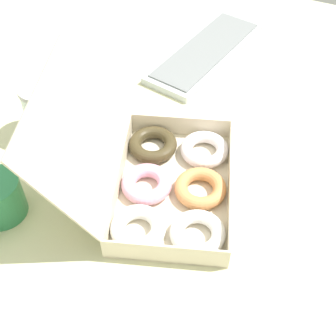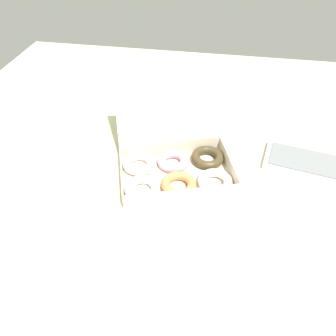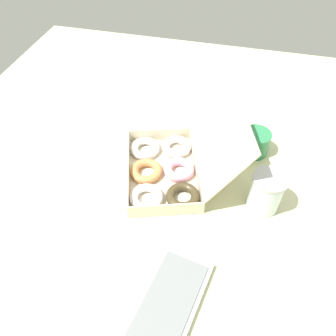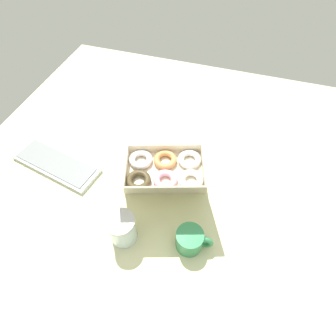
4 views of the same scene
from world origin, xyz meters
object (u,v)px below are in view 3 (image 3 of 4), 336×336
glass_jar (266,192)px  keyboard (157,328)px  coffee_mug (255,142)px  donut_box (169,167)px

glass_jar → keyboard: bearing=-27.5°
coffee_mug → glass_jar: 23.86cm
donut_box → glass_jar: bearing=79.1°
coffee_mug → keyboard: bearing=-15.0°
donut_box → glass_jar: size_ratio=3.40×
keyboard → glass_jar: 47.00cm
donut_box → keyboard: donut_box is taller
donut_box → keyboard: size_ratio=1.05×
donut_box → keyboard: 48.10cm
keyboard → coffee_mug: coffee_mug is taller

